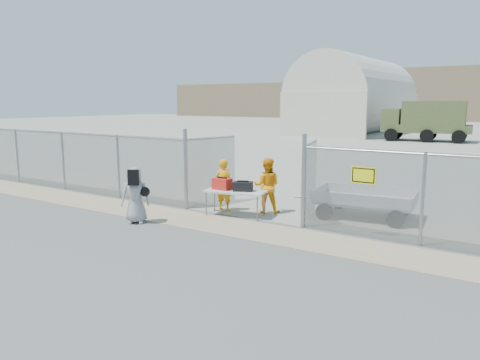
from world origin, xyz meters
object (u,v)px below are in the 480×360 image
Objects in this scene: folding_table at (235,203)px; visitor at (135,195)px; security_worker_right at (267,186)px; security_worker_left at (224,185)px; utility_trailer at (365,203)px.

visitor is at bearing -143.22° from folding_table.
security_worker_right is 3.87m from visitor.
security_worker_left is 0.45× the size of utility_trailer.
security_worker_left is (-0.66, 0.40, 0.43)m from folding_table.
visitor is (-2.44, -3.00, -0.05)m from security_worker_right.
visitor is at bearing 26.94° from security_worker_right.
security_worker_right reaches higher than folding_table.
security_worker_left is at bearing -3.30° from security_worker_right.
utility_trailer is at bearing 176.85° from security_worker_right.
security_worker_left is at bearing 137.17° from folding_table.
security_worker_right is at bearing 16.46° from visitor.
utility_trailer is at bearing -160.83° from security_worker_left.
security_worker_right reaches higher than utility_trailer.
visitor is (-1.21, -2.53, -0.02)m from security_worker_left.
visitor is at bearing 63.07° from security_worker_left.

